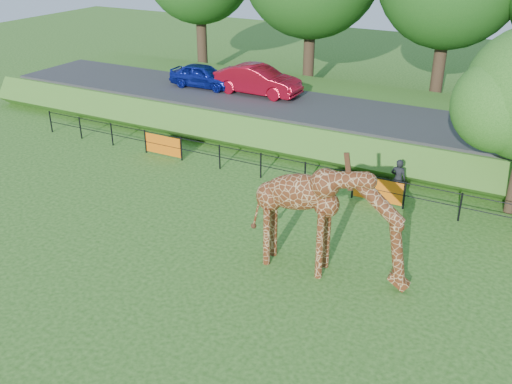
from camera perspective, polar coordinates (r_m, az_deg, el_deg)
ground at (r=16.96m, az=-6.32°, el=-9.64°), size 90.00×90.00×0.00m
giraffe at (r=16.80m, az=7.35°, el=-2.95°), size 5.01×1.22×3.54m
perimeter_fence at (r=22.83m, az=4.92°, el=1.73°), size 28.07×0.10×1.10m
embankment at (r=29.40m, az=10.90°, el=7.08°), size 40.00×9.00×1.30m
road at (r=27.82m, az=10.04°, el=7.63°), size 40.00×5.00×0.12m
car_blue at (r=31.88m, az=-5.32°, el=11.51°), size 3.80×1.64×1.28m
car_red at (r=30.35m, az=0.20°, el=11.13°), size 4.64×1.69×1.52m
visitor at (r=22.45m, az=14.01°, el=1.29°), size 0.59×0.39×1.59m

